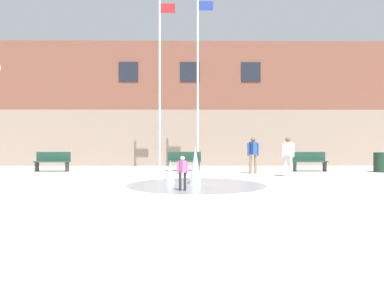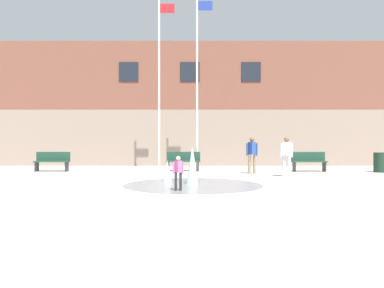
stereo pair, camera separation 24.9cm
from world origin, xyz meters
name	(u,v)px [view 1 (the left image)]	position (x,y,z in m)	size (l,w,h in m)	color
ground_plane	(195,221)	(0.00, 0.00, 0.00)	(100.00, 100.00, 0.00)	#B2ADA3
library_building	(190,108)	(0.00, 17.88, 3.58)	(36.00, 6.05, 7.16)	gray
splash_fountain	(192,171)	(0.03, 5.81, 0.42)	(4.48, 4.48, 1.24)	gray
park_bench_left_of_flagpoles	(53,161)	(-6.44, 10.99, 0.48)	(1.60, 0.44, 0.91)	#28282D
park_bench_under_left_flagpole	(184,161)	(-0.29, 11.19, 0.48)	(1.60, 0.44, 0.91)	#28282D
park_bench_far_right	(309,161)	(5.58, 10.93, 0.48)	(1.60, 0.44, 0.91)	#28282D
adult_near_bench	(253,152)	(2.72, 9.71, 0.93)	(0.50, 0.39, 1.59)	#89755B
teen_by_trashcan	(288,153)	(3.90, 8.39, 0.93)	(0.50, 0.38, 1.59)	silver
child_with_pink_shirt	(183,170)	(-0.27, 4.09, 0.58)	(0.31, 0.24, 0.99)	#28282D
flagpole_left	(160,78)	(-1.45, 11.59, 4.48)	(0.80, 0.10, 8.47)	silver
flagpole_right	(198,76)	(0.39, 11.59, 4.55)	(0.80, 0.10, 8.60)	silver
trash_can	(380,162)	(8.66, 10.42, 0.45)	(0.56, 0.56, 0.90)	#193323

